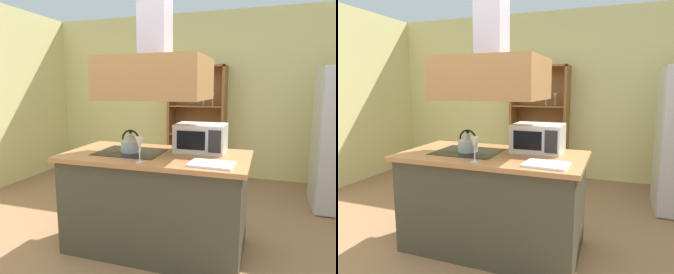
% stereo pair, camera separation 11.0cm
% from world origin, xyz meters
% --- Properties ---
extents(ground_plane, '(7.80, 7.80, 0.00)m').
position_xyz_m(ground_plane, '(0.00, 0.00, 0.00)').
color(ground_plane, '#966B49').
extents(wall_back, '(6.00, 0.12, 2.70)m').
position_xyz_m(wall_back, '(0.00, 3.00, 1.35)').
color(wall_back, '#E5DA8C').
rests_on(wall_back, ground).
extents(kitchen_island, '(1.66, 0.88, 0.90)m').
position_xyz_m(kitchen_island, '(-0.13, 0.38, 0.45)').
color(kitchen_island, '#413E30').
rests_on(kitchen_island, ground).
extents(range_hood, '(0.90, 0.70, 1.31)m').
position_xyz_m(range_hood, '(-0.13, 0.38, 1.70)').
color(range_hood, '#B67B46').
extents(dish_cabinet, '(0.92, 0.40, 1.83)m').
position_xyz_m(dish_cabinet, '(-0.29, 2.78, 0.82)').
color(dish_cabinet, brown).
rests_on(dish_cabinet, ground).
extents(kettle, '(0.19, 0.19, 0.21)m').
position_xyz_m(kettle, '(-0.38, 0.38, 0.99)').
color(kettle, '#B0BCBE').
rests_on(kettle, kitchen_island).
extents(cutting_board, '(0.36, 0.26, 0.02)m').
position_xyz_m(cutting_board, '(0.42, 0.13, 0.91)').
color(cutting_board, white).
rests_on(cutting_board, kitchen_island).
extents(microwave, '(0.46, 0.35, 0.26)m').
position_xyz_m(microwave, '(0.23, 0.62, 1.03)').
color(microwave, silver).
rests_on(microwave, kitchen_island).
extents(wine_glass_on_counter, '(0.08, 0.08, 0.21)m').
position_xyz_m(wine_glass_on_counter, '(-0.14, 0.04, 1.05)').
color(wine_glass_on_counter, silver).
rests_on(wine_glass_on_counter, kitchen_island).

